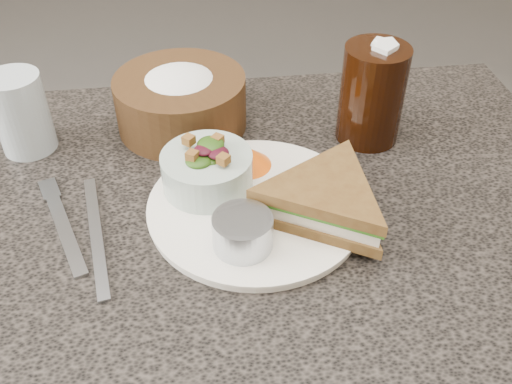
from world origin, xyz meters
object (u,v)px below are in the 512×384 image
object	(u,v)px
dinner_plate	(256,207)
bread_basket	(180,94)
sandwich	(325,200)
salad_bowl	(207,165)
dressing_ramekin	(243,232)
cola_glass	(372,91)
water_glass	(21,113)

from	to	relation	value
dinner_plate	bread_basket	distance (m)	0.22
dinner_plate	bread_basket	world-z (taller)	bread_basket
dinner_plate	sandwich	world-z (taller)	sandwich
sandwich	salad_bowl	bearing A→B (deg)	-178.82
dressing_ramekin	bread_basket	xyz separation A→B (m)	(-0.06, 0.27, 0.02)
bread_basket	cola_glass	distance (m)	0.27
sandwich	dressing_ramekin	size ratio (longest dim) A/B	2.74
salad_bowl	cola_glass	xyz separation A→B (m)	(0.24, 0.10, 0.03)
dinner_plate	water_glass	distance (m)	0.35
dinner_plate	cola_glass	bearing A→B (deg)	38.07
salad_bowl	dressing_ramekin	size ratio (longest dim) A/B	1.68
dinner_plate	salad_bowl	distance (m)	0.08
cola_glass	salad_bowl	bearing A→B (deg)	-157.25
dressing_ramekin	water_glass	distance (m)	0.37
dressing_ramekin	salad_bowl	bearing A→B (deg)	106.37
dinner_plate	sandwich	distance (m)	0.09
dinner_plate	water_glass	world-z (taller)	water_glass
cola_glass	water_glass	bearing A→B (deg)	175.94
salad_bowl	bread_basket	size ratio (longest dim) A/B	0.60
salad_bowl	water_glass	bearing A→B (deg)	151.40
sandwich	cola_glass	distance (m)	0.20
dinner_plate	sandwich	xyz separation A→B (m)	(0.08, -0.03, 0.03)
bread_basket	sandwich	bearing A→B (deg)	-55.41
dinner_plate	dressing_ramekin	distance (m)	0.08
cola_glass	dinner_plate	bearing A→B (deg)	-141.93
bread_basket	cola_glass	size ratio (longest dim) A/B	1.25
bread_basket	water_glass	world-z (taller)	water_glass
salad_bowl	bread_basket	bearing A→B (deg)	99.73
dinner_plate	bread_basket	xyz separation A→B (m)	(-0.08, 0.20, 0.05)
dressing_ramekin	bread_basket	distance (m)	0.28
salad_bowl	dressing_ramekin	bearing A→B (deg)	-73.63
sandwich	water_glass	bearing A→B (deg)	-178.82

